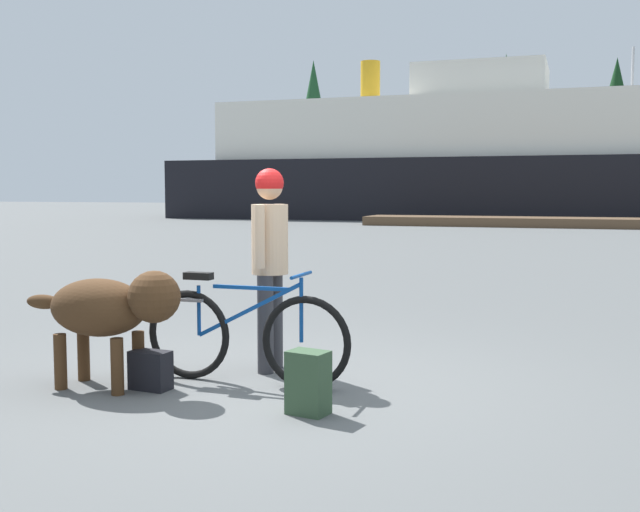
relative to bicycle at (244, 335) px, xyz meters
name	(u,v)px	position (x,y,z in m)	size (l,w,h in m)	color
ground_plane	(273,385)	(0.24, 0.03, -0.40)	(160.00, 160.00, 0.00)	#595B5B
bicycle	(244,335)	(0.00, 0.00, 0.00)	(1.81, 0.44, 0.93)	black
person_cyclist	(270,249)	(0.03, 0.49, 0.68)	(0.32, 0.53, 1.78)	#333338
dog	(110,308)	(-0.94, -0.49, 0.25)	(1.41, 0.55, 0.97)	#472D19
backpack	(308,383)	(0.79, -0.64, -0.18)	(0.28, 0.20, 0.45)	#334C33
handbag_pannier	(151,370)	(-0.63, -0.42, -0.25)	(0.32, 0.18, 0.31)	black
dock_pier	(541,222)	(0.99, 28.83, -0.20)	(15.42, 2.69, 0.40)	brown
ferry_boat	(431,163)	(-5.36, 36.70, 2.71)	(28.28, 8.83, 8.84)	black
sailboat_moored	(628,210)	(5.04, 39.32, 0.12)	(6.52, 1.82, 9.28)	navy
pine_tree_far_left	(314,118)	(-18.57, 54.58, 7.11)	(3.68, 3.68, 12.26)	#4C331E
pine_tree_center	(616,114)	(4.80, 53.88, 6.67)	(3.78, 3.78, 11.08)	#4C331E
pine_tree_mid_back	(505,116)	(-3.48, 58.93, 7.24)	(3.06, 3.06, 12.66)	#4C331E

